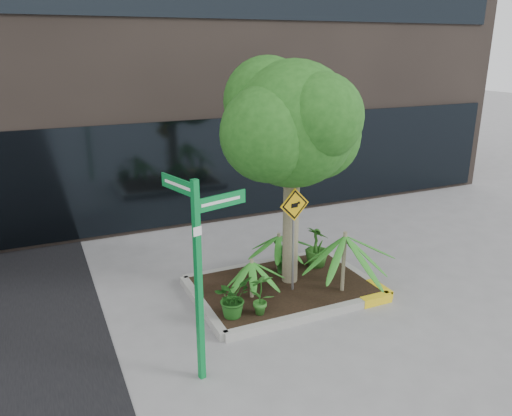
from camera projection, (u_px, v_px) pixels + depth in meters
name	position (u px, v px, depth m)	size (l,w,h in m)	color
ground	(281.00, 301.00, 9.03)	(80.00, 80.00, 0.00)	gray
planter	(285.00, 287.00, 9.33)	(3.35, 2.36, 0.15)	#9E9E99
tree	(292.00, 124.00, 8.59)	(2.84, 2.52, 4.26)	gray
palm_front	(345.00, 236.00, 8.78)	(1.28, 1.28, 1.42)	gray
palm_left	(252.00, 262.00, 8.66)	(0.81, 0.81, 0.90)	gray
palm_back	(279.00, 236.00, 9.76)	(0.85, 0.85, 0.94)	gray
shrub_a	(232.00, 297.00, 8.15)	(0.60, 0.60, 0.67)	#1A4E16
shrub_b	(317.00, 246.00, 9.99)	(0.47, 0.47, 0.83)	#28601C
shrub_c	(261.00, 293.00, 8.19)	(0.40, 0.40, 0.75)	#2B6F22
shrub_d	(285.00, 257.00, 9.71)	(0.37, 0.37, 0.67)	#20671E
street_sign_post	(199.00, 259.00, 6.47)	(0.98, 0.82, 2.85)	#0C893A
cattle_sign	(294.00, 222.00, 8.73)	(0.59, 0.10, 1.93)	slate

